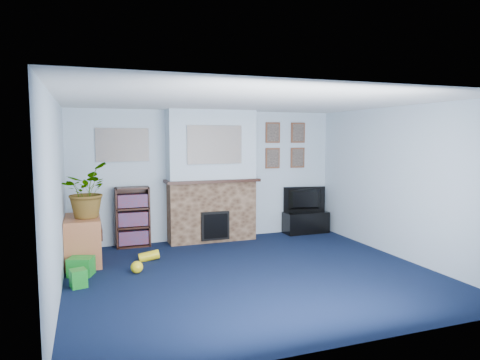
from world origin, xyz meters
name	(u,v)px	position (x,y,z in m)	size (l,w,h in m)	color
floor	(252,273)	(0.00, 0.00, 0.00)	(5.00, 4.50, 0.01)	black
ceiling	(253,101)	(0.00, 0.00, 2.40)	(5.00, 4.50, 0.01)	white
wall_back	(209,175)	(0.00, 2.25, 1.20)	(5.00, 0.04, 2.40)	silver
wall_front	(346,218)	(0.00, -2.25, 1.20)	(5.00, 0.04, 2.40)	silver
wall_left	(57,198)	(-2.50, 0.00, 1.20)	(0.04, 4.50, 2.40)	silver
wall_right	(400,183)	(2.50, 0.00, 1.20)	(0.04, 4.50, 2.40)	silver
chimney_breast	(212,177)	(0.00, 2.05, 1.18)	(1.72, 0.50, 2.40)	brown
collage_main	(215,145)	(0.00, 1.84, 1.78)	(1.00, 0.03, 0.68)	gray
collage_left	(123,145)	(-1.55, 2.23, 1.78)	(0.90, 0.03, 0.58)	gray
portrait_tl	(273,133)	(1.30, 2.23, 2.00)	(0.30, 0.03, 0.40)	brown
portrait_tr	(298,133)	(1.85, 2.23, 2.00)	(0.30, 0.03, 0.40)	brown
portrait_bl	(273,158)	(1.30, 2.23, 1.50)	(0.30, 0.03, 0.40)	brown
portrait_br	(298,158)	(1.85, 2.23, 1.50)	(0.30, 0.03, 0.40)	brown
tv_stand	(306,222)	(1.95, 2.03, 0.23)	(0.89, 0.38, 0.42)	black
television	(306,200)	(1.95, 2.05, 0.67)	(0.86, 0.11, 0.50)	black
bookshelf	(133,218)	(-1.42, 2.11, 0.50)	(0.58, 0.28, 1.05)	black
sideboard	(83,240)	(-2.24, 1.35, 0.35)	(0.51, 0.91, 0.71)	#AA5E36
potted_plant	(85,190)	(-2.19, 1.30, 1.12)	(0.74, 0.64, 0.82)	#26661E
mantel_clock	(208,176)	(-0.09, 2.00, 1.22)	(0.10, 0.06, 0.14)	gold
mantel_candle	(228,174)	(0.31, 2.00, 1.23)	(0.05, 0.05, 0.16)	#B2BFC6
mantel_teddy	(185,177)	(-0.51, 2.00, 1.22)	(0.12, 0.12, 0.12)	gray
mantel_can	(249,175)	(0.72, 2.00, 1.21)	(0.06, 0.06, 0.12)	#198C26
green_crate	(81,266)	(-2.27, 0.73, 0.14)	(0.32, 0.26, 0.26)	#198C26
toy_ball	(137,267)	(-1.53, 0.57, 0.09)	(0.17, 0.17, 0.17)	yellow
toy_block	(78,279)	(-2.30, 0.25, 0.11)	(0.19, 0.19, 0.23)	#198C26
toy_tube	(149,256)	(-1.28, 1.14, 0.07)	(0.14, 0.14, 0.31)	yellow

